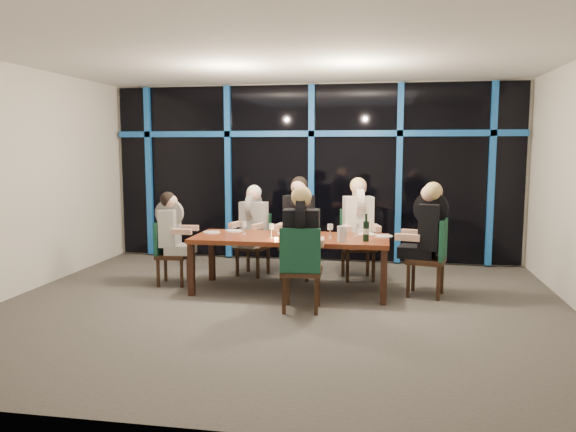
{
  "coord_description": "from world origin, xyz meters",
  "views": [
    {
      "loc": [
        1.24,
        -6.5,
        1.93
      ],
      "look_at": [
        0.0,
        0.6,
        1.05
      ],
      "focal_mm": 35.0,
      "sensor_mm": 36.0,
      "label": 1
    }
  ],
  "objects_px": {
    "chair_far_right": "(357,240)",
    "wine_bottle": "(366,231)",
    "chair_near_mid": "(301,265)",
    "diner_far_mid": "(298,213)",
    "chair_far_left": "(255,240)",
    "diner_end_left": "(172,224)",
    "diner_end_right": "(427,222)",
    "chair_far_mid": "(300,239)",
    "chair_end_left": "(167,249)",
    "chair_end_right": "(433,253)",
    "diner_far_right": "(359,214)",
    "diner_near_mid": "(302,230)",
    "diner_far_left": "(253,217)",
    "water_pitcher": "(341,234)",
    "dining_table": "(291,241)"
  },
  "relations": [
    {
      "from": "chair_far_right",
      "to": "wine_bottle",
      "type": "xyz_separation_m",
      "value": [
        0.17,
        -1.15,
        0.31
      ]
    },
    {
      "from": "chair_near_mid",
      "to": "wine_bottle",
      "type": "distance_m",
      "value": 1.07
    },
    {
      "from": "diner_far_mid",
      "to": "chair_far_left",
      "type": "bearing_deg",
      "value": 175.22
    },
    {
      "from": "diner_end_left",
      "to": "diner_end_right",
      "type": "distance_m",
      "value": 3.49
    },
    {
      "from": "chair_far_left",
      "to": "chair_far_right",
      "type": "height_order",
      "value": "chair_far_right"
    },
    {
      "from": "diner_far_mid",
      "to": "diner_end_left",
      "type": "height_order",
      "value": "diner_far_mid"
    },
    {
      "from": "chair_far_mid",
      "to": "diner_far_mid",
      "type": "relative_size",
      "value": 1.03
    },
    {
      "from": "chair_end_left",
      "to": "chair_end_right",
      "type": "bearing_deg",
      "value": -94.66
    },
    {
      "from": "chair_far_mid",
      "to": "chair_far_right",
      "type": "distance_m",
      "value": 0.85
    },
    {
      "from": "wine_bottle",
      "to": "chair_end_right",
      "type": "bearing_deg",
      "value": 16.92
    },
    {
      "from": "chair_near_mid",
      "to": "diner_end_left",
      "type": "height_order",
      "value": "diner_end_left"
    },
    {
      "from": "chair_far_left",
      "to": "diner_far_right",
      "type": "distance_m",
      "value": 1.63
    },
    {
      "from": "chair_end_right",
      "to": "diner_near_mid",
      "type": "xyz_separation_m",
      "value": [
        -1.59,
        -0.9,
        0.4
      ]
    },
    {
      "from": "wine_bottle",
      "to": "diner_far_left",
      "type": "bearing_deg",
      "value": 148.53
    },
    {
      "from": "chair_end_left",
      "to": "water_pitcher",
      "type": "bearing_deg",
      "value": -102.46
    },
    {
      "from": "chair_end_right",
      "to": "chair_near_mid",
      "type": "height_order",
      "value": "chair_end_right"
    },
    {
      "from": "chair_near_mid",
      "to": "diner_end_left",
      "type": "bearing_deg",
      "value": -30.19
    },
    {
      "from": "wine_bottle",
      "to": "chair_end_left",
      "type": "bearing_deg",
      "value": 174.16
    },
    {
      "from": "chair_far_right",
      "to": "diner_far_right",
      "type": "distance_m",
      "value": 0.41
    },
    {
      "from": "diner_far_right",
      "to": "diner_near_mid",
      "type": "distance_m",
      "value": 1.8
    },
    {
      "from": "chair_end_right",
      "to": "diner_far_right",
      "type": "xyz_separation_m",
      "value": [
        -1.01,
        0.8,
        0.4
      ]
    },
    {
      "from": "chair_far_right",
      "to": "diner_end_left",
      "type": "distance_m",
      "value": 2.7
    },
    {
      "from": "chair_far_left",
      "to": "diner_far_left",
      "type": "bearing_deg",
      "value": -90.0
    },
    {
      "from": "chair_end_left",
      "to": "diner_end_left",
      "type": "height_order",
      "value": "diner_end_left"
    },
    {
      "from": "dining_table",
      "to": "chair_end_left",
      "type": "bearing_deg",
      "value": 177.25
    },
    {
      "from": "diner_far_mid",
      "to": "chair_far_mid",
      "type": "bearing_deg",
      "value": 90.0
    },
    {
      "from": "chair_near_mid",
      "to": "dining_table",
      "type": "bearing_deg",
      "value": -76.14
    },
    {
      "from": "chair_far_left",
      "to": "chair_near_mid",
      "type": "xyz_separation_m",
      "value": [
        0.99,
        -1.87,
        0.05
      ]
    },
    {
      "from": "chair_far_right",
      "to": "chair_end_left",
      "type": "relative_size",
      "value": 1.14
    },
    {
      "from": "chair_far_mid",
      "to": "diner_far_right",
      "type": "height_order",
      "value": "diner_far_right"
    },
    {
      "from": "chair_far_left",
      "to": "diner_far_left",
      "type": "relative_size",
      "value": 1.03
    },
    {
      "from": "chair_far_mid",
      "to": "diner_near_mid",
      "type": "bearing_deg",
      "value": -72.41
    },
    {
      "from": "diner_far_left",
      "to": "water_pitcher",
      "type": "xyz_separation_m",
      "value": [
        1.43,
        -1.13,
        -0.05
      ]
    },
    {
      "from": "diner_far_left",
      "to": "diner_far_right",
      "type": "distance_m",
      "value": 1.59
    },
    {
      "from": "chair_far_mid",
      "to": "chair_end_right",
      "type": "xyz_separation_m",
      "value": [
        1.87,
        -0.8,
        -0.01
      ]
    },
    {
      "from": "dining_table",
      "to": "diner_end_left",
      "type": "relative_size",
      "value": 2.97
    },
    {
      "from": "dining_table",
      "to": "chair_far_left",
      "type": "bearing_deg",
      "value": 127.06
    },
    {
      "from": "diner_near_mid",
      "to": "diner_far_right",
      "type": "bearing_deg",
      "value": -111.85
    },
    {
      "from": "diner_far_mid",
      "to": "diner_near_mid",
      "type": "xyz_separation_m",
      "value": [
        0.3,
        -1.62,
        -0.01
      ]
    },
    {
      "from": "chair_far_mid",
      "to": "chair_far_right",
      "type": "relative_size",
      "value": 1.01
    },
    {
      "from": "chair_far_right",
      "to": "chair_end_right",
      "type": "relative_size",
      "value": 1.0
    },
    {
      "from": "dining_table",
      "to": "wine_bottle",
      "type": "distance_m",
      "value": 1.04
    },
    {
      "from": "chair_far_right",
      "to": "chair_near_mid",
      "type": "distance_m",
      "value": 1.96
    },
    {
      "from": "chair_far_left",
      "to": "diner_near_mid",
      "type": "height_order",
      "value": "diner_near_mid"
    },
    {
      "from": "chair_far_right",
      "to": "diner_near_mid",
      "type": "bearing_deg",
      "value": -121.53
    },
    {
      "from": "chair_end_left",
      "to": "diner_far_right",
      "type": "height_order",
      "value": "diner_far_right"
    },
    {
      "from": "diner_end_right",
      "to": "chair_near_mid",
      "type": "bearing_deg",
      "value": -43.6
    },
    {
      "from": "diner_far_mid",
      "to": "diner_end_left",
      "type": "xyz_separation_m",
      "value": [
        -1.68,
        -0.69,
        -0.12
      ]
    },
    {
      "from": "chair_far_left",
      "to": "diner_near_mid",
      "type": "xyz_separation_m",
      "value": [
        0.98,
        -1.78,
        0.45
      ]
    },
    {
      "from": "chair_far_right",
      "to": "chair_end_left",
      "type": "bearing_deg",
      "value": -175.89
    }
  ]
}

